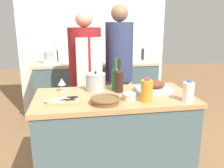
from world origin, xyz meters
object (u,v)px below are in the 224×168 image
condiment_bottle_short (143,54)px  person_cook_guest (119,69)px  wine_bottle_green (119,79)px  condiment_bottle_tall (91,57)px  roasting_pan (154,88)px  wine_bottle_dark (116,77)px  milk_jug (188,92)px  stock_pot (96,82)px  cutting_board (64,102)px  knife_chef (61,100)px  knife_bread (65,98)px  mixing_bowl (129,96)px  wine_glass_right (118,78)px  stand_mixer (50,54)px  wicker_basket (105,100)px  juice_jug (147,91)px  knife_paring (68,99)px  person_cook_aproned (86,75)px  wine_glass_left (62,82)px  condiment_bottle_extra (56,56)px

condiment_bottle_short → person_cook_guest: (-0.54, -0.78, -0.07)m
wine_bottle_green → condiment_bottle_tall: 1.39m
roasting_pan → wine_bottle_dark: size_ratio=1.07×
condiment_bottle_tall → person_cook_guest: bearing=-67.8°
milk_jug → wine_bottle_dark: bearing=139.5°
stock_pot → wine_bottle_green: bearing=-24.1°
milk_jug → condiment_bottle_short: (0.16, 1.82, 0.06)m
cutting_board → condiment_bottle_tall: 1.64m
knife_chef → knife_bread: size_ratio=1.38×
mixing_bowl → wine_glass_right: wine_glass_right is taller
stand_mixer → knife_bread: bearing=-81.2°
stock_pot → wine_glass_right: size_ratio=1.50×
wine_bottle_green → knife_chef: (-0.53, -0.22, -0.10)m
stock_pot → stand_mixer: 1.31m
mixing_bowl → wine_bottle_green: 0.27m
wicker_basket → knife_bread: bearing=155.9°
wine_bottle_dark → juice_jug: bearing=-64.5°
knife_paring → person_cook_aproned: 0.85m
wine_glass_left → knife_chef: bearing=-89.8°
juice_jug → milk_jug: size_ratio=1.09×
milk_jug → condiment_bottle_tall: condiment_bottle_tall is taller
stock_pot → knife_bread: (-0.29, -0.25, -0.06)m
mixing_bowl → person_cook_guest: (0.10, 0.93, 0.04)m
mixing_bowl → condiment_bottle_tall: size_ratio=0.69×
wine_glass_right → condiment_bottle_tall: (-0.18, 1.20, 0.05)m
wine_bottle_dark → condiment_bottle_extra: size_ratio=1.69×
wine_glass_right → person_cook_aproned: person_cook_aproned is taller
wicker_basket → roasting_pan: bearing=25.2°
knife_chef → person_cook_guest: size_ratio=0.14×
stock_pot → condiment_bottle_extra: size_ratio=1.05×
wicker_basket → knife_chef: wicker_basket is taller
roasting_pan → knife_bread: size_ratio=1.85×
knife_bread → person_cook_aproned: (0.22, 0.79, 0.01)m
juice_jug → wine_bottle_green: (-0.17, 0.30, 0.03)m
wicker_basket → condiment_bottle_extra: 1.87m
stock_pot → wine_bottle_dark: wine_bottle_dark is taller
person_cook_aproned → knife_chef: bearing=-119.2°
cutting_board → person_cook_guest: (0.64, 0.90, 0.07)m
stock_pot → condiment_bottle_extra: 1.48m
wicker_basket → milk_jug: milk_jug is taller
wine_glass_right → condiment_bottle_short: size_ratio=0.72×
knife_paring → cutting_board: bearing=-142.3°
cutting_board → stand_mixer: (-0.22, 1.51, 0.20)m
wicker_basket → milk_jug: bearing=-5.2°
stand_mixer → person_cook_guest: 1.06m
juice_jug → stock_pot: bearing=133.9°
wine_glass_right → wine_glass_left: bearing=-172.7°
roasting_pan → wicker_basket: size_ratio=1.34×
roasting_pan → condiment_bottle_short: bearing=76.9°
milk_jug → wine_bottle_dark: 0.70m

